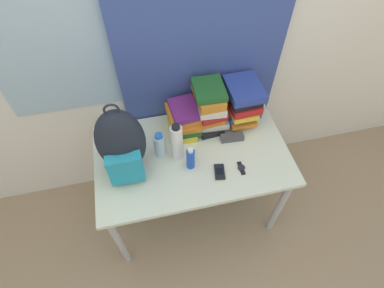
% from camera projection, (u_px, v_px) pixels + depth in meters
% --- Properties ---
extents(ground_plane, '(12.00, 12.00, 0.00)m').
position_uv_depth(ground_plane, '(203.00, 249.00, 2.29)').
color(ground_plane, '#9E8466').
extents(wall_back, '(6.00, 0.06, 2.50)m').
position_uv_depth(wall_back, '(174.00, 44.00, 1.78)').
color(wall_back, silver).
rests_on(wall_back, ground_plane).
extents(curtain_blue, '(1.05, 0.04, 2.50)m').
position_uv_depth(curtain_blue, '(202.00, 46.00, 1.77)').
color(curtain_blue, '#384C93').
rests_on(curtain_blue, ground_plane).
extents(desk, '(1.23, 0.74, 0.75)m').
position_uv_depth(desk, '(192.00, 162.00, 1.99)').
color(desk, silver).
rests_on(desk, ground_plane).
extents(backpack, '(0.28, 0.25, 0.53)m').
position_uv_depth(backpack, '(121.00, 144.00, 1.67)').
color(backpack, '#1E232D').
rests_on(backpack, desk).
extents(book_stack_left, '(0.22, 0.29, 0.19)m').
position_uv_depth(book_stack_left, '(183.00, 119.00, 1.97)').
color(book_stack_left, yellow).
rests_on(book_stack_left, desk).
extents(book_stack_center, '(0.23, 0.27, 0.33)m').
position_uv_depth(book_stack_center, '(209.00, 107.00, 1.93)').
color(book_stack_center, black).
rests_on(book_stack_center, desk).
extents(book_stack_right, '(0.23, 0.28, 0.30)m').
position_uv_depth(book_stack_right, '(242.00, 102.00, 1.97)').
color(book_stack_right, olive).
rests_on(book_stack_right, desk).
extents(water_bottle, '(0.07, 0.07, 0.19)m').
position_uv_depth(water_bottle, '(160.00, 145.00, 1.84)').
color(water_bottle, silver).
rests_on(water_bottle, desk).
extents(sports_bottle, '(0.07, 0.07, 0.29)m').
position_uv_depth(sports_bottle, '(177.00, 142.00, 1.79)').
color(sports_bottle, white).
rests_on(sports_bottle, desk).
extents(sunscreen_bottle, '(0.05, 0.05, 0.18)m').
position_uv_depth(sunscreen_bottle, '(191.00, 159.00, 1.79)').
color(sunscreen_bottle, blue).
rests_on(sunscreen_bottle, desk).
extents(cell_phone, '(0.08, 0.12, 0.02)m').
position_uv_depth(cell_phone, '(220.00, 172.00, 1.82)').
color(cell_phone, black).
rests_on(cell_phone, desk).
extents(sunglasses_case, '(0.15, 0.07, 0.04)m').
position_uv_depth(sunglasses_case, '(232.00, 137.00, 1.97)').
color(sunglasses_case, '#47474C').
rests_on(sunglasses_case, desk).
extents(wristwatch, '(0.04, 0.10, 0.01)m').
position_uv_depth(wristwatch, '(241.00, 168.00, 1.84)').
color(wristwatch, black).
rests_on(wristwatch, desk).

